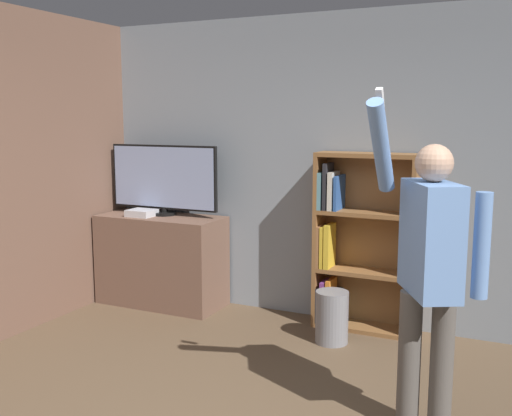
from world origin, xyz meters
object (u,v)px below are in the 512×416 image
object	(u,v)px
game_console	(142,213)
waste_bin	(332,317)
television	(164,179)
person	(430,262)
bookshelf	(356,244)

from	to	relation	value
game_console	waste_bin	world-z (taller)	game_console
television	person	xyz separation A→B (m)	(2.73, -1.46, -0.20)
waste_bin	person	bearing A→B (deg)	-50.84
television	waste_bin	size ratio (longest dim) A/B	2.71
television	game_console	size ratio (longest dim) A/B	4.61
television	person	world-z (taller)	person
bookshelf	waste_bin	size ratio (longest dim) A/B	3.57
game_console	waste_bin	xyz separation A→B (m)	(1.97, -0.19, -0.69)
television	game_console	distance (m)	0.39
game_console	bookshelf	distance (m)	2.06
television	bookshelf	bearing A→B (deg)	2.40
person	waste_bin	xyz separation A→B (m)	(-0.92, 1.12, -0.81)
game_console	waste_bin	distance (m)	2.10
bookshelf	person	size ratio (longest dim) A/B	0.77
game_console	person	world-z (taller)	person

